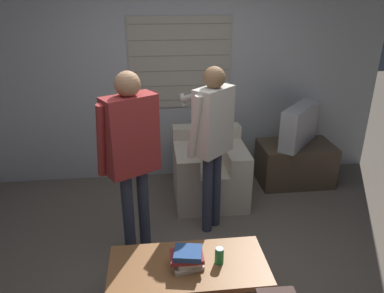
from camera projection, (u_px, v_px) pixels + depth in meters
The scene contains 11 objects.
ground_plane at pixel (195, 279), 3.21m from camera, with size 16.00×16.00×0.00m, color #665B51.
wall_back at pixel (176, 79), 4.56m from camera, with size 5.20×0.08×2.55m.
armchair_beige at pixel (209, 171), 4.35m from camera, with size 0.81×0.81×0.80m.
coffee_table at pixel (188, 269), 2.75m from camera, with size 1.16×0.55×0.44m.
tv_stand at pixel (295, 163), 4.73m from camera, with size 0.90×0.55×0.52m.
tv at pixel (299, 125), 4.53m from camera, with size 0.64×0.68×0.50m.
person_left_standing at pixel (131, 147), 3.07m from camera, with size 0.54×0.81×1.73m.
person_right_standing at pixel (212, 132), 3.51m from camera, with size 0.48×0.80×1.67m.
book_stack at pixel (187, 258), 2.69m from camera, with size 0.24×0.20×0.14m.
soda_can at pixel (219, 256), 2.73m from camera, with size 0.07×0.07×0.13m.
spare_remote at pixel (182, 252), 2.84m from camera, with size 0.10×0.13×0.02m.
Camera 1 is at (-0.31, -2.49, 2.30)m, focal length 35.00 mm.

